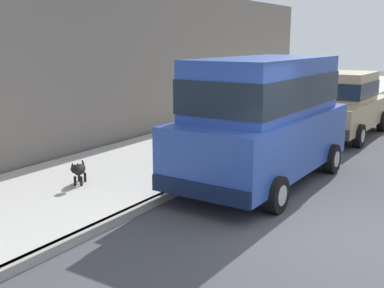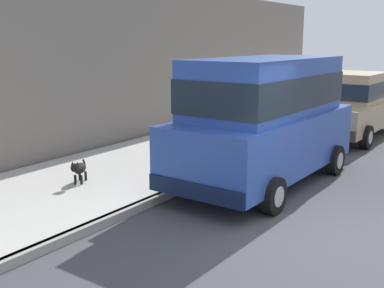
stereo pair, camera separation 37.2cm
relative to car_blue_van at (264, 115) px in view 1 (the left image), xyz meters
The scene contains 7 objects.
ground_plane 3.19m from the car_blue_van, 41.12° to the right, with size 80.00×80.00×0.00m, color #424247.
curb 2.53m from the car_blue_van, 118.87° to the right, with size 0.16×64.00×0.14m, color gray.
sidewalk 3.66m from the car_blue_van, 146.41° to the right, with size 3.60×64.00×0.14m, color #B7B5AD.
car_blue_van is the anchor object (origin of this frame).
car_tan_sedan 5.78m from the car_blue_van, 89.98° to the left, with size 2.12×4.64×1.92m.
dog_black 3.78m from the car_blue_van, 138.21° to the right, with size 0.44×0.68×0.49m.
building_facade 6.16m from the car_blue_van, 143.92° to the left, with size 0.50×20.00×4.37m, color slate.
Camera 1 is at (1.64, -6.89, 2.86)m, focal length 44.96 mm.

